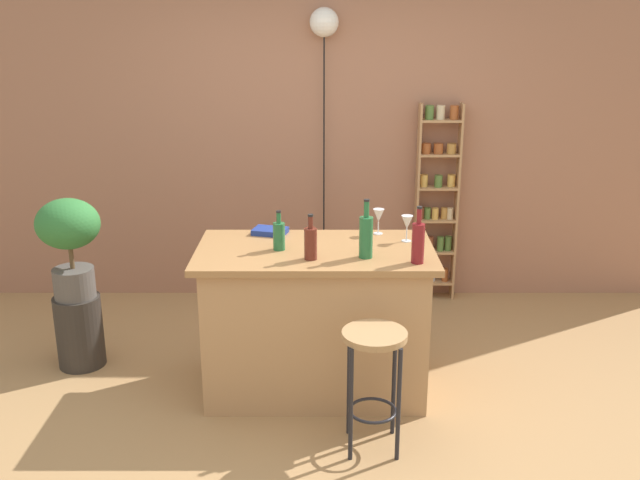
# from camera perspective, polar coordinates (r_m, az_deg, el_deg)

# --- Properties ---
(ground) EXTENTS (12.00, 12.00, 0.00)m
(ground) POSITION_cam_1_polar(r_m,az_deg,el_deg) (4.39, -0.63, -13.53)
(ground) COLOR #A37A4C
(back_wall) EXTENTS (6.40, 0.10, 2.80)m
(back_wall) POSITION_cam_1_polar(r_m,az_deg,el_deg) (5.77, -0.57, 8.95)
(back_wall) COLOR #9E6B51
(back_wall) RESTS_ON ground
(kitchen_counter) EXTENTS (1.43, 0.79, 0.93)m
(kitchen_counter) POSITION_cam_1_polar(r_m,az_deg,el_deg) (4.44, -0.63, -6.35)
(kitchen_counter) COLOR tan
(kitchen_counter) RESTS_ON ground
(bar_stool) EXTENTS (0.35, 0.35, 0.69)m
(bar_stool) POSITION_cam_1_polar(r_m,az_deg,el_deg) (3.84, 4.07, -9.69)
(bar_stool) COLOR black
(bar_stool) RESTS_ON ground
(spice_shelf) EXTENTS (0.34, 0.13, 1.61)m
(spice_shelf) POSITION_cam_1_polar(r_m,az_deg,el_deg) (5.83, 9.04, 3.24)
(spice_shelf) COLOR tan
(spice_shelf) RESTS_ON ground
(plant_stool) EXTENTS (0.31, 0.31, 0.49)m
(plant_stool) POSITION_cam_1_polar(r_m,az_deg,el_deg) (5.07, -18.92, -6.94)
(plant_stool) COLOR #2D2823
(plant_stool) RESTS_ON ground
(potted_plant) EXTENTS (0.41, 0.37, 0.67)m
(potted_plant) POSITION_cam_1_polar(r_m,az_deg,el_deg) (4.85, -19.69, 0.18)
(potted_plant) COLOR #514C47
(potted_plant) RESTS_ON plant_stool
(bottle_sauce_amber) EXTENTS (0.08, 0.08, 0.35)m
(bottle_sauce_amber) POSITION_cam_1_polar(r_m,az_deg,el_deg) (4.09, 3.42, 0.35)
(bottle_sauce_amber) COLOR #236638
(bottle_sauce_amber) RESTS_ON kitchen_counter
(bottle_olive_oil) EXTENTS (0.07, 0.07, 0.24)m
(bottle_olive_oil) POSITION_cam_1_polar(r_m,az_deg,el_deg) (4.24, -3.57, 0.38)
(bottle_olive_oil) COLOR #236638
(bottle_olive_oil) RESTS_ON kitchen_counter
(bottle_wine_red) EXTENTS (0.07, 0.07, 0.27)m
(bottle_wine_red) POSITION_cam_1_polar(r_m,az_deg,el_deg) (4.06, -1.03, -0.20)
(bottle_wine_red) COLOR #5B2319
(bottle_wine_red) RESTS_ON kitchen_counter
(bottle_spirits_clear) EXTENTS (0.07, 0.07, 0.33)m
(bottle_spirits_clear) POSITION_cam_1_polar(r_m,az_deg,el_deg) (4.03, 7.57, -0.13)
(bottle_spirits_clear) COLOR maroon
(bottle_spirits_clear) RESTS_ON kitchen_counter
(wine_glass_left) EXTENTS (0.07, 0.07, 0.16)m
(wine_glass_left) POSITION_cam_1_polar(r_m,az_deg,el_deg) (4.55, 4.43, 1.91)
(wine_glass_left) COLOR silver
(wine_glass_left) RESTS_ON kitchen_counter
(wine_glass_center) EXTENTS (0.07, 0.07, 0.16)m
(wine_glass_center) POSITION_cam_1_polar(r_m,az_deg,el_deg) (4.41, 6.70, 1.37)
(wine_glass_center) COLOR silver
(wine_glass_center) RESTS_ON kitchen_counter
(cookbook) EXTENTS (0.24, 0.20, 0.03)m
(cookbook) POSITION_cam_1_polar(r_m,az_deg,el_deg) (4.57, -4.28, 0.71)
(cookbook) COLOR navy
(cookbook) RESTS_ON kitchen_counter
(pendant_globe_light) EXTENTS (0.22, 0.22, 2.32)m
(pendant_globe_light) POSITION_cam_1_polar(r_m,az_deg,el_deg) (5.60, 0.03, 16.69)
(pendant_globe_light) COLOR black
(pendant_globe_light) RESTS_ON ground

